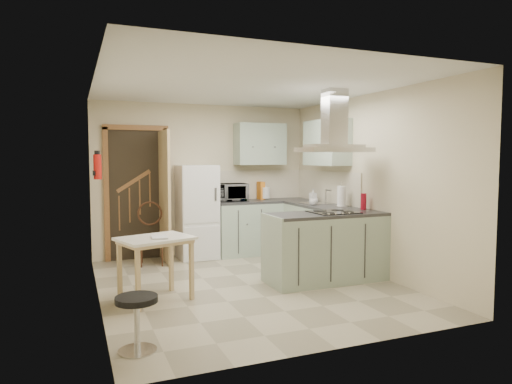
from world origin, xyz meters
name	(u,v)px	position (x,y,z in m)	size (l,w,h in m)	color
floor	(249,285)	(0.00, 0.00, 0.00)	(4.20, 4.20, 0.00)	tan
ceiling	(248,86)	(0.00, 0.00, 2.50)	(4.20, 4.20, 0.00)	silver
back_wall	(204,180)	(0.00, 2.10, 1.25)	(3.60, 3.60, 0.00)	beige
left_wall	(97,191)	(-1.80, 0.00, 1.25)	(4.20, 4.20, 0.00)	beige
right_wall	(368,184)	(1.80, 0.00, 1.25)	(4.20, 4.20, 0.00)	beige
doorway	(137,194)	(-1.10, 2.07, 1.05)	(1.10, 0.12, 2.10)	brown
fridge	(197,212)	(-0.20, 1.80, 0.75)	(0.60, 0.60, 1.50)	white
counter_back	(247,227)	(0.66, 1.80, 0.45)	(1.08, 0.60, 0.90)	#9EB2A0
counter_right	(310,230)	(1.50, 1.12, 0.45)	(0.60, 1.95, 0.90)	#9EB2A0
splashback	(257,184)	(0.96, 2.09, 1.15)	(1.68, 0.02, 0.50)	beige
wall_cabinet_back	(260,144)	(0.95, 1.93, 1.85)	(0.85, 0.35, 0.70)	#9EB2A0
wall_cabinet_right	(327,143)	(1.62, 0.85, 1.85)	(0.35, 0.90, 0.70)	#9EB2A0
peninsula	(326,247)	(1.02, -0.18, 0.45)	(1.55, 0.65, 0.90)	#9EB2A0
hob	(333,212)	(1.12, -0.18, 0.91)	(0.58, 0.50, 0.01)	black
extractor_hood	(334,150)	(1.12, -0.18, 1.72)	(0.90, 0.55, 0.10)	silver
sink	(316,203)	(1.50, 0.95, 0.91)	(0.45, 0.40, 0.01)	silver
fire_extinguisher	(98,167)	(-1.74, 0.90, 1.50)	(0.10, 0.10, 0.32)	#B2140F
drop_leaf_table	(156,269)	(-1.20, -0.20, 0.36)	(0.78, 0.58, 0.73)	tan
bentwood_chair	(152,236)	(-0.96, 1.59, 0.43)	(0.38, 0.38, 0.86)	#441C16
stool	(137,323)	(-1.58, -1.51, 0.24)	(0.35, 0.35, 0.47)	black
microwave	(231,192)	(0.40, 1.86, 1.05)	(0.52, 0.35, 0.29)	black
kettle	(265,193)	(1.04, 1.89, 1.02)	(0.16, 0.16, 0.23)	silver
cereal_box	(261,191)	(0.98, 1.95, 1.05)	(0.08, 0.20, 0.30)	orange
soap_bottle	(313,195)	(1.62, 1.25, 1.00)	(0.09, 0.10, 0.21)	silver
paper_towel	(341,196)	(1.61, 0.39, 1.06)	(0.12, 0.12, 0.31)	white
cup	(314,202)	(1.34, 0.73, 0.95)	(0.13, 0.13, 0.10)	silver
red_bottle	(363,201)	(1.70, -0.04, 1.01)	(0.08, 0.08, 0.23)	#A40E22
book	(151,234)	(-1.25, -0.26, 0.78)	(0.17, 0.24, 0.11)	#A53739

